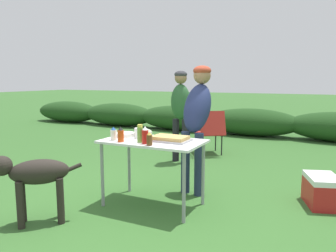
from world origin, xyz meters
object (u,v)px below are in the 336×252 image
mayo_bottle (114,134)px  food_tray (170,139)px  beer_bottle (149,139)px  paper_cup_stack (138,133)px  standing_person_in_gray_fleece (181,106)px  dog (34,176)px  plate_stack (125,135)px  hot_sauce_bottle (121,135)px  camp_chair_green_behind_table (210,130)px  cooler_box (322,191)px  mixing_bowl (144,132)px  ketchup_bottle (145,135)px  folding_table (153,147)px  standing_person_in_dark_puffer (197,113)px  relish_jar (140,134)px

mayo_bottle → food_tray: bearing=21.3°
food_tray → beer_bottle: beer_bottle is taller
food_tray → paper_cup_stack: 0.39m
standing_person_in_gray_fleece → dog: (-0.28, -2.83, -0.47)m
plate_stack → hot_sauce_bottle: size_ratio=1.45×
hot_sauce_bottle → standing_person_in_gray_fleece: size_ratio=0.10×
beer_bottle → paper_cup_stack: bearing=137.8°
mayo_bottle → dog: (-0.42, -0.73, -0.33)m
camp_chair_green_behind_table → cooler_box: bearing=-77.4°
mixing_bowl → camp_chair_green_behind_table: 2.50m
plate_stack → beer_bottle: size_ratio=1.68×
dog → beer_bottle: bearing=-98.0°
hot_sauce_bottle → dog: hot_sauce_bottle is taller
ketchup_bottle → cooler_box: (1.68, 1.02, -0.66)m
folding_table → cooler_box: bearing=25.9°
paper_cup_stack → standing_person_in_dark_puffer: (0.47, 0.63, 0.19)m
food_tray → standing_person_in_gray_fleece: standing_person_in_gray_fleece is taller
camp_chair_green_behind_table → cooler_box: size_ratio=1.49×
dog → ketchup_bottle: bearing=-92.9°
plate_stack → cooler_box: (2.11, 0.76, -0.59)m
folding_table → paper_cup_stack: 0.24m
food_tray → dog: (-0.99, -0.96, -0.29)m
standing_person_in_gray_fleece → dog: standing_person_in_gray_fleece is taller
paper_cup_stack → camp_chair_green_behind_table: bearing=90.9°
mayo_bottle → hot_sauce_bottle: bearing=-18.2°
ketchup_bottle → relish_jar: (-0.08, 0.03, 0.01)m
folding_table → dog: folding_table is taller
mayo_bottle → dog: bearing=-119.7°
relish_jar → dog: 1.11m
beer_bottle → camp_chair_green_behind_table: bearing=96.8°
plate_stack → mixing_bowl: (0.20, 0.09, 0.02)m
food_tray → plate_stack: size_ratio=1.81×
beer_bottle → relish_jar: relish_jar is taller
standing_person_in_dark_puffer → relish_jar: bearing=-104.8°
cooler_box → paper_cup_stack: bearing=-85.4°
folding_table → standing_person_in_gray_fleece: standing_person_in_gray_fleece is taller
dog → folding_table: bearing=-85.2°
beer_bottle → cooler_box: 2.03m
food_tray → cooler_box: (1.51, 0.78, -0.60)m
food_tray → plate_stack: bearing=177.2°
dog → cooler_box: dog is taller
food_tray → paper_cup_stack: bearing=-176.9°
folding_table → standing_person_in_gray_fleece: size_ratio=0.71×
mayo_bottle → dog: 0.90m
paper_cup_stack → relish_jar: relish_jar is taller
beer_bottle → dog: beer_bottle is taller
dog → relish_jar: bearing=-88.7°
mayo_bottle → beer_bottle: size_ratio=1.06×
standing_person_in_gray_fleece → cooler_box: bearing=-16.2°
folding_table → hot_sauce_bottle: hot_sauce_bottle is taller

